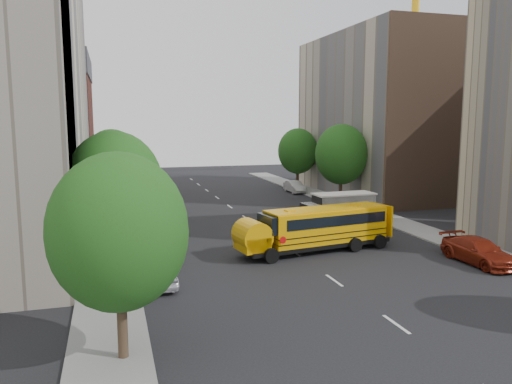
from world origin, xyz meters
name	(u,v)px	position (x,y,z in m)	size (l,w,h in m)	color
ground	(284,245)	(0.00, 0.00, 0.00)	(120.00, 120.00, 0.00)	black
sidewalk_left	(109,239)	(-11.50, 5.00, 0.06)	(3.00, 80.00, 0.12)	slate
sidewalk_right	(393,221)	(11.50, 5.00, 0.06)	(3.00, 80.00, 0.12)	slate
lane_markings	(246,218)	(0.00, 10.00, 0.01)	(0.15, 64.00, 0.01)	silver
building_left_cream	(1,97)	(-18.00, 6.00, 10.00)	(10.00, 26.00, 20.00)	beige
building_left_redbrick	(44,138)	(-18.00, 28.00, 6.50)	(10.00, 15.00, 13.00)	maroon
building_right_far	(375,115)	(18.00, 20.00, 9.00)	(10.00, 22.00, 18.00)	#B5A68D
building_right_sidewall	(435,114)	(18.00, 9.00, 9.00)	(10.10, 0.30, 18.00)	brown
street_tree_0	(119,232)	(-11.00, -14.00, 4.64)	(4.80, 4.80, 7.41)	#38281C
street_tree_1	(115,186)	(-11.00, -4.00, 4.95)	(5.12, 5.12, 7.90)	#38281C
street_tree_2	(112,162)	(-11.00, 14.00, 4.83)	(4.99, 4.99, 7.71)	#38281C
street_tree_4	(341,154)	(11.00, 14.00, 5.08)	(5.25, 5.25, 8.10)	#38281C
street_tree_5	(298,151)	(11.00, 26.00, 4.70)	(4.86, 4.86, 7.51)	#38281C
school_bus	(315,227)	(1.38, -2.14, 1.60)	(10.41, 3.89, 2.87)	black
safari_truck	(339,209)	(6.31, 4.65, 1.40)	(6.28, 2.54, 2.65)	black
parked_car_0	(157,272)	(-9.10, -6.08, 0.70)	(1.64, 4.09, 1.39)	silver
parked_car_1	(132,211)	(-9.60, 11.58, 0.78)	(1.64, 4.72, 1.55)	white
parked_car_2	(135,196)	(-8.80, 21.41, 0.65)	(2.15, 4.67, 1.30)	black
parked_car_3	(479,251)	(9.60, -7.46, 0.74)	(2.09, 5.13, 1.49)	maroon
parked_car_4	(330,202)	(8.80, 11.64, 0.78)	(1.83, 4.56, 1.55)	#313C56
parked_car_5	(295,187)	(9.60, 23.26, 0.69)	(1.45, 4.17, 1.37)	#A1A09B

